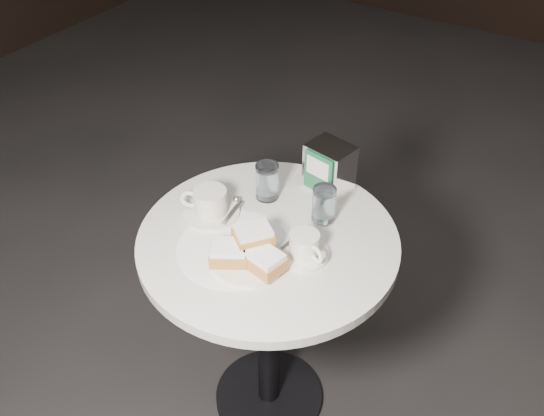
{
  "coord_description": "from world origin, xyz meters",
  "views": [
    {
      "loc": [
        0.65,
        -1.01,
        1.82
      ],
      "look_at": [
        0.0,
        0.02,
        0.83
      ],
      "focal_mm": 40.0,
      "sensor_mm": 36.0,
      "label": 1
    }
  ],
  "objects_px": {
    "cafe_table": "(268,288)",
    "coffee_cup_right": "(305,247)",
    "napkin_dispenser": "(329,168)",
    "water_glass_right": "(324,205)",
    "beignet_plate": "(249,253)",
    "water_glass_left": "(267,182)",
    "coffee_cup_left": "(210,204)"
  },
  "relations": [
    {
      "from": "coffee_cup_right",
      "to": "napkin_dispenser",
      "type": "xyz_separation_m",
      "value": [
        -0.08,
        0.29,
        0.04
      ]
    },
    {
      "from": "coffee_cup_right",
      "to": "water_glass_right",
      "type": "height_order",
      "value": "water_glass_right"
    },
    {
      "from": "cafe_table",
      "to": "coffee_cup_right",
      "type": "distance_m",
      "value": 0.26
    },
    {
      "from": "coffee_cup_left",
      "to": "water_glass_left",
      "type": "relative_size",
      "value": 1.9
    },
    {
      "from": "beignet_plate",
      "to": "coffee_cup_right",
      "type": "relative_size",
      "value": 1.28
    },
    {
      "from": "cafe_table",
      "to": "water_glass_right",
      "type": "bearing_deg",
      "value": 57.91
    },
    {
      "from": "beignet_plate",
      "to": "coffee_cup_left",
      "type": "xyz_separation_m",
      "value": [
        -0.2,
        0.1,
        0.0
      ]
    },
    {
      "from": "beignet_plate",
      "to": "napkin_dispenser",
      "type": "relative_size",
      "value": 1.55
    },
    {
      "from": "water_glass_left",
      "to": "water_glass_right",
      "type": "xyz_separation_m",
      "value": [
        0.18,
        -0.0,
        -0.0
      ]
    },
    {
      "from": "coffee_cup_left",
      "to": "coffee_cup_right",
      "type": "xyz_separation_m",
      "value": [
        0.3,
        -0.0,
        -0.01
      ]
    },
    {
      "from": "coffee_cup_right",
      "to": "napkin_dispenser",
      "type": "relative_size",
      "value": 1.21
    },
    {
      "from": "cafe_table",
      "to": "napkin_dispenser",
      "type": "distance_m",
      "value": 0.39
    },
    {
      "from": "coffee_cup_left",
      "to": "coffee_cup_right",
      "type": "bearing_deg",
      "value": -24.23
    },
    {
      "from": "beignet_plate",
      "to": "napkin_dispenser",
      "type": "bearing_deg",
      "value": 87.13
    },
    {
      "from": "coffee_cup_left",
      "to": "water_glass_right",
      "type": "height_order",
      "value": "water_glass_right"
    },
    {
      "from": "cafe_table",
      "to": "napkin_dispenser",
      "type": "relative_size",
      "value": 5.16
    },
    {
      "from": "beignet_plate",
      "to": "water_glass_right",
      "type": "distance_m",
      "value": 0.26
    },
    {
      "from": "napkin_dispenser",
      "to": "coffee_cup_left",
      "type": "bearing_deg",
      "value": -117.09
    },
    {
      "from": "cafe_table",
      "to": "coffee_cup_left",
      "type": "height_order",
      "value": "coffee_cup_left"
    },
    {
      "from": "coffee_cup_right",
      "to": "water_glass_left",
      "type": "xyz_separation_m",
      "value": [
        -0.21,
        0.16,
        0.02
      ]
    },
    {
      "from": "coffee_cup_right",
      "to": "water_glass_right",
      "type": "xyz_separation_m",
      "value": [
        -0.03,
        0.15,
        0.02
      ]
    },
    {
      "from": "napkin_dispenser",
      "to": "cafe_table",
      "type": "bearing_deg",
      "value": -86.03
    },
    {
      "from": "coffee_cup_right",
      "to": "water_glass_left",
      "type": "distance_m",
      "value": 0.26
    },
    {
      "from": "cafe_table",
      "to": "water_glass_left",
      "type": "distance_m",
      "value": 0.31
    },
    {
      "from": "beignet_plate",
      "to": "water_glass_right",
      "type": "xyz_separation_m",
      "value": [
        0.08,
        0.25,
        0.02
      ]
    },
    {
      "from": "water_glass_left",
      "to": "cafe_table",
      "type": "bearing_deg",
      "value": -56.71
    },
    {
      "from": "water_glass_right",
      "to": "cafe_table",
      "type": "bearing_deg",
      "value": -122.09
    },
    {
      "from": "napkin_dispenser",
      "to": "water_glass_left",
      "type": "bearing_deg",
      "value": -123.97
    },
    {
      "from": "coffee_cup_left",
      "to": "coffee_cup_right",
      "type": "height_order",
      "value": "coffee_cup_left"
    },
    {
      "from": "water_glass_right",
      "to": "water_glass_left",
      "type": "bearing_deg",
      "value": 178.6
    },
    {
      "from": "cafe_table",
      "to": "napkin_dispenser",
      "type": "height_order",
      "value": "napkin_dispenser"
    },
    {
      "from": "beignet_plate",
      "to": "water_glass_left",
      "type": "xyz_separation_m",
      "value": [
        -0.11,
        0.25,
        0.02
      ]
    }
  ]
}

